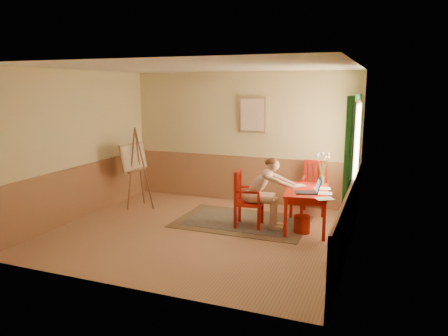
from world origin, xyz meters
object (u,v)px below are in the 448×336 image
at_px(table, 307,194).
at_px(laptop, 310,190).
at_px(chair_left, 246,199).
at_px(easel, 135,160).
at_px(figure, 263,189).
at_px(chair_back, 314,187).

bearing_deg(table, laptop, -70.06).
height_order(chair_left, laptop, chair_left).
relative_size(table, easel, 0.76).
distance_m(chair_left, laptop, 1.15).
distance_m(table, figure, 0.77).
relative_size(chair_back, easel, 0.62).
distance_m(chair_left, figure, 0.36).
distance_m(table, laptop, 0.30).
height_order(figure, easel, easel).
bearing_deg(figure, easel, 172.67).
xyz_separation_m(table, figure, (-0.73, -0.21, 0.07)).
bearing_deg(chair_back, table, -87.61).
distance_m(chair_left, easel, 2.64).
xyz_separation_m(table, laptop, (0.09, -0.25, 0.14)).
xyz_separation_m(chair_left, figure, (0.30, 0.04, 0.19)).
bearing_deg(figure, chair_left, -172.32).
xyz_separation_m(chair_back, laptop, (0.13, -1.30, 0.25)).
relative_size(figure, laptop, 2.67).
distance_m(table, chair_left, 1.07).
relative_size(table, chair_left, 1.25).
xyz_separation_m(table, easel, (-3.60, 0.16, 0.36)).
distance_m(chair_back, figure, 1.45).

